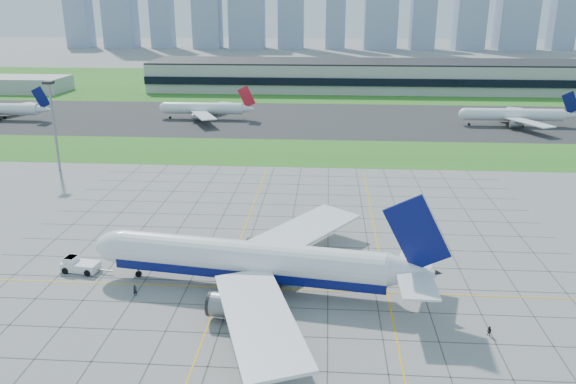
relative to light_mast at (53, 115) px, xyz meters
name	(u,v)px	position (x,y,z in m)	size (l,w,h in m)	color
ground	(282,284)	(70.00, -65.00, -16.18)	(1400.00, 1400.00, 0.00)	gray
grass_median	(304,152)	(70.00, 25.00, -16.16)	(700.00, 35.00, 0.04)	#2F6F1F
asphalt_taxiway	(309,119)	(70.00, 80.00, -16.15)	(700.00, 75.00, 0.04)	#383838
grass_far	(316,83)	(70.00, 190.00, -16.16)	(700.00, 145.00, 0.04)	#2F6F1F
apron_markings	(288,256)	(70.43, -53.91, -16.17)	(120.00, 130.00, 0.03)	#474744
terminal	(387,76)	(110.00, 164.87, -8.29)	(260.00, 43.00, 15.80)	#B7B7B2
service_block	(20,84)	(-90.00, 145.00, -12.18)	(50.00, 25.00, 8.00)	#B7B7B2
light_mast	(53,115)	(0.00, 0.00, 0.00)	(2.50, 2.50, 25.60)	gray
airliner	(251,261)	(65.13, -67.12, -11.00)	(60.04, 60.44, 18.96)	white
pushback_tug	(79,265)	(33.00, -62.73, -14.98)	(9.81, 4.17, 2.69)	white
crew_near	(135,290)	(46.08, -70.81, -15.22)	(0.70, 0.46, 1.92)	black
crew_far	(489,331)	(101.52, -78.90, -15.40)	(0.76, 0.59, 1.56)	black
distant_jet_1	(205,108)	(26.57, 77.28, -11.70)	(38.10, 42.66, 14.08)	white
distant_jet_2	(515,115)	(150.85, 71.93, -11.69)	(43.42, 42.66, 14.08)	white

